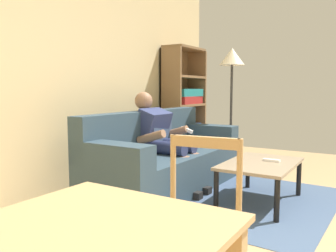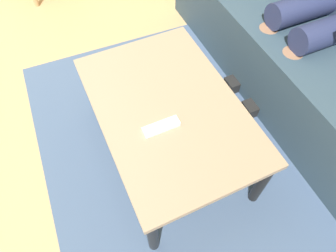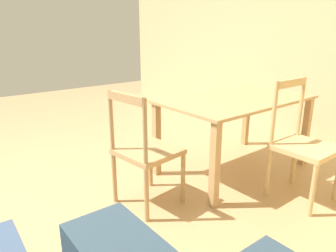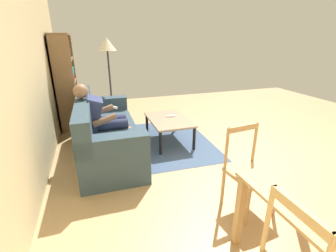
{
  "view_description": "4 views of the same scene",
  "coord_description": "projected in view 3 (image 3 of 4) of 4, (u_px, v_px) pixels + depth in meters",
  "views": [
    {
      "loc": [
        -2.38,
        -0.03,
        1.16
      ],
      "look_at": [
        0.94,
        2.04,
        0.74
      ],
      "focal_mm": 36.98,
      "sensor_mm": 36.0,
      "label": 1
    },
    {
      "loc": [
        1.85,
        0.62,
        1.56
      ],
      "look_at": [
        1.06,
        1.0,
        0.25
      ],
      "focal_mm": 32.4,
      "sensor_mm": 36.0,
      "label": 2
    },
    {
      "loc": [
        0.38,
        2.59,
        1.33
      ],
      "look_at": [
        -0.48,
        1.52,
        0.9
      ],
      "focal_mm": 33.73,
      "sensor_mm": 36.0,
      "label": 3
    },
    {
      "loc": [
        -2.61,
        2.22,
        1.75
      ],
      "look_at": [
        -0.48,
        1.52,
        0.9
      ],
      "focal_mm": 25.11,
      "sensor_mm": 36.0,
      "label": 4
    }
  ],
  "objects": [
    {
      "name": "ground_plane",
      "position": [
        5.0,
        199.0,
        2.56
      ],
      "size": [
        8.72,
        8.72,
        0.0
      ],
      "primitive_type": "plane",
      "color": "tan"
    },
    {
      "name": "wall_side",
      "position": [
        268.0,
        24.0,
        4.14
      ],
      "size": [
        0.12,
        5.89,
        2.77
      ],
      "primitive_type": "cube",
      "color": "#C8B586",
      "rests_on": "ground_plane"
    },
    {
      "name": "dining_table",
      "position": [
        236.0,
        109.0,
        2.94
      ],
      "size": [
        1.41,
        0.83,
        0.71
      ],
      "color": "tan",
      "rests_on": "ground_plane"
    },
    {
      "name": "dining_chair_facing_couch",
      "position": [
        145.0,
        151.0,
        2.38
      ],
      "size": [
        0.47,
        0.47,
        0.9
      ],
      "color": "tan",
      "rests_on": "ground_plane"
    },
    {
      "name": "dining_chair_near_wall",
      "position": [
        303.0,
        145.0,
        2.48
      ],
      "size": [
        0.43,
        0.43,
        0.95
      ],
      "color": "tan",
      "rests_on": "ground_plane"
    }
  ]
}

